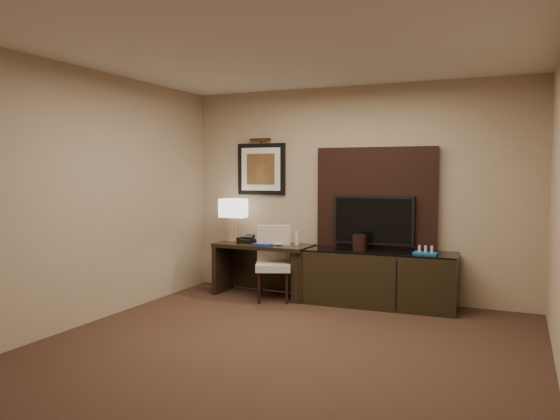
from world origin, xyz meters
The scene contains 19 objects.
floor centered at (0.00, 0.00, -0.01)m, with size 4.50×5.00×0.01m, color #341F17.
ceiling centered at (0.00, 0.00, 2.70)m, with size 4.50×5.00×0.01m, color silver.
wall_back centered at (0.00, 2.50, 1.35)m, with size 4.50×0.01×2.70m, color tan.
wall_front centered at (0.00, -2.50, 1.35)m, with size 4.50×0.01×2.70m, color tan.
wall_left centered at (-2.25, 0.00, 1.35)m, with size 0.01×5.00×2.70m, color tan.
desk centered at (-1.09, 2.10, 0.34)m, with size 1.27×0.54×0.68m, color black.
credenza centered at (0.36, 2.15, 0.33)m, with size 1.94×0.54×0.67m, color black.
tv_wall_panel centered at (0.30, 2.44, 1.27)m, with size 1.50×0.12×1.30m, color black.
tv centered at (0.30, 2.34, 1.02)m, with size 1.00×0.08×0.60m, color black.
artwork centered at (-1.30, 2.48, 1.65)m, with size 0.70×0.04×0.70m, color black.
picture_light centered at (-1.30, 2.44, 2.05)m, with size 0.04×0.04×0.30m, color #422915.
desk_chair centered at (-0.85, 1.88, 0.44)m, with size 0.42×0.49×0.89m, color beige, non-canonical shape.
table_lamp centered at (-1.60, 2.21, 0.98)m, with size 0.37×0.21×0.60m, color tan, non-canonical shape.
desk_phone centered at (-1.34, 2.09, 0.73)m, with size 0.20×0.18×0.10m, color black, non-canonical shape.
blue_folder centered at (-1.01, 2.06, 0.69)m, with size 0.25×0.34×0.02m, color #18289D.
book centered at (-0.98, 2.09, 0.79)m, with size 0.17×0.02×0.22m, color #C3AF99.
water_bottle centered at (-0.66, 2.18, 0.77)m, with size 0.06×0.06×0.17m, color silver.
ice_bucket centered at (0.18, 2.12, 0.76)m, with size 0.17×0.17×0.19m, color black.
minibar_tray centered at (0.97, 2.11, 0.72)m, with size 0.27×0.16×0.10m, color #17599A, non-canonical shape.
Camera 1 is at (1.93, -4.26, 1.61)m, focal length 35.00 mm.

